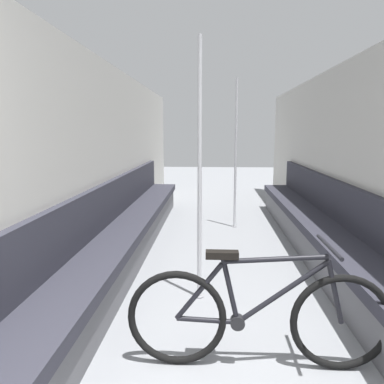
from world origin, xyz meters
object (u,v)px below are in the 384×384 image
(bench_seat_row_left, at_px, (124,235))
(bicycle, at_px, (258,317))
(bench_seat_row_right, at_px, (327,238))
(grab_pole_near, at_px, (200,176))
(grab_pole_far, at_px, (236,157))

(bench_seat_row_left, bearing_deg, bicycle, -55.97)
(bench_seat_row_left, distance_m, bench_seat_row_right, 2.29)
(grab_pole_near, relative_size, grab_pole_far, 1.00)
(bench_seat_row_left, distance_m, grab_pole_near, 1.53)
(bench_seat_row_left, xyz_separation_m, bench_seat_row_right, (2.29, 0.00, 0.00))
(bench_seat_row_right, relative_size, bicycle, 3.84)
(grab_pole_near, height_order, grab_pole_far, same)
(bench_seat_row_right, xyz_separation_m, grab_pole_near, (-1.39, -0.94, 0.80))
(bench_seat_row_right, relative_size, grab_pole_far, 2.80)
(bench_seat_row_right, distance_m, grab_pole_near, 1.86)
(bench_seat_row_right, bearing_deg, grab_pole_far, 120.46)
(bench_seat_row_left, height_order, bench_seat_row_right, same)
(bicycle, height_order, grab_pole_near, grab_pole_near)
(grab_pole_near, bearing_deg, bicycle, -67.98)
(bench_seat_row_left, xyz_separation_m, bicycle, (1.30, -1.92, 0.04))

